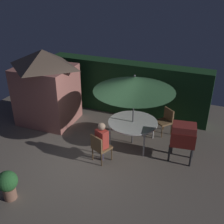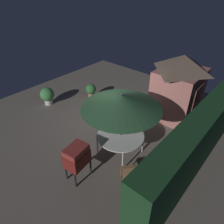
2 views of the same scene
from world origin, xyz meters
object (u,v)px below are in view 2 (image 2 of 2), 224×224
(potted_plant_by_shed, at_px, (91,90))
(chair_near_shed, at_px, (104,119))
(garden_shed, at_px, (178,87))
(bbq_grill, at_px, (77,157))
(patio_table, at_px, (120,136))
(person_in_red, at_px, (104,115))
(potted_plant_by_grill, at_px, (47,95))
(patio_umbrella, at_px, (121,102))
(chair_far_side, at_px, (130,173))

(potted_plant_by_shed, bearing_deg, chair_near_shed, 57.16)
(garden_shed, distance_m, bbq_grill, 5.10)
(bbq_grill, height_order, chair_near_shed, bbq_grill)
(patio_table, xyz_separation_m, person_in_red, (-0.53, -1.22, 0.03))
(potted_plant_by_shed, distance_m, person_in_red, 2.73)
(bbq_grill, relative_size, potted_plant_by_grill, 1.41)
(patio_table, bearing_deg, garden_shed, 175.16)
(patio_table, relative_size, person_in_red, 1.25)
(potted_plant_by_shed, bearing_deg, patio_umbrella, 60.52)
(chair_near_shed, bearing_deg, garden_shed, 150.82)
(garden_shed, relative_size, potted_plant_by_grill, 3.19)
(patio_umbrella, height_order, bbq_grill, patio_umbrella)
(patio_umbrella, bearing_deg, chair_far_side, 51.37)
(chair_far_side, relative_size, person_in_red, 0.71)
(garden_shed, relative_size, patio_umbrella, 1.10)
(garden_shed, distance_m, patio_table, 3.48)
(patio_umbrella, bearing_deg, bbq_grill, -10.50)
(potted_plant_by_shed, xyz_separation_m, potted_plant_by_grill, (1.73, -1.18, 0.02))
(chair_near_shed, relative_size, chair_far_side, 1.00)
(patio_umbrella, height_order, chair_near_shed, patio_umbrella)
(potted_plant_by_shed, height_order, person_in_red, person_in_red)
(patio_umbrella, height_order, chair_far_side, patio_umbrella)
(chair_near_shed, relative_size, potted_plant_by_shed, 1.14)
(garden_shed, bearing_deg, person_in_red, -27.68)
(chair_far_side, relative_size, potted_plant_by_grill, 1.06)
(garden_shed, xyz_separation_m, patio_table, (3.41, -0.29, -0.64))
(garden_shed, relative_size, chair_near_shed, 3.02)
(person_in_red, bearing_deg, patio_table, 66.76)
(patio_table, bearing_deg, bbq_grill, -10.50)
(potted_plant_by_grill, bearing_deg, garden_shed, 122.34)
(chair_far_side, bearing_deg, potted_plant_by_grill, -100.84)
(chair_far_side, distance_m, potted_plant_by_shed, 5.37)
(garden_shed, bearing_deg, bbq_grill, -6.69)
(bbq_grill, bearing_deg, patio_table, 169.50)
(potted_plant_by_grill, relative_size, person_in_red, 0.68)
(chair_far_side, xyz_separation_m, potted_plant_by_shed, (-2.83, -4.56, -0.06))
(person_in_red, bearing_deg, bbq_grill, 23.18)
(chair_near_shed, distance_m, chair_far_side, 2.74)
(chair_far_side, distance_m, potted_plant_by_grill, 5.84)
(patio_umbrella, distance_m, chair_far_side, 2.06)
(patio_table, height_order, chair_near_shed, chair_near_shed)
(garden_shed, relative_size, bbq_grill, 2.26)
(patio_umbrella, distance_m, potted_plant_by_grill, 4.96)
(patio_table, bearing_deg, patio_umbrella, -104.04)
(potted_plant_by_shed, bearing_deg, chair_far_side, 58.23)
(garden_shed, xyz_separation_m, chair_far_side, (4.25, 0.76, -0.86))
(person_in_red, bearing_deg, potted_plant_by_grill, -85.58)
(chair_near_shed, bearing_deg, potted_plant_by_shed, -122.84)
(patio_table, distance_m, person_in_red, 1.33)
(patio_table, distance_m, patio_umbrella, 1.34)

